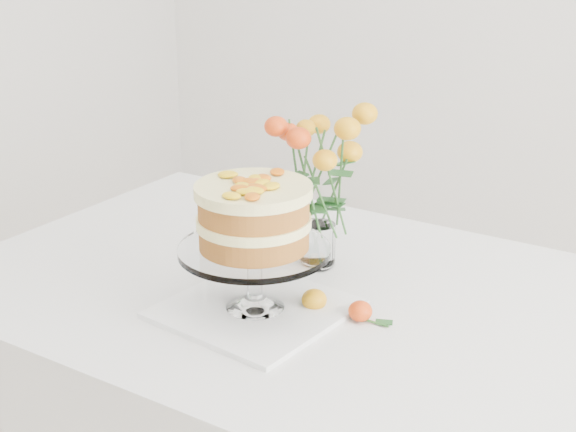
% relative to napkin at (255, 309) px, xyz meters
% --- Properties ---
extents(table, '(1.43, 0.93, 0.76)m').
position_rel_napkin_xyz_m(table, '(0.03, 0.14, -0.09)').
color(table, tan).
rests_on(table, ground).
extents(napkin, '(0.33, 0.33, 0.01)m').
position_rel_napkin_xyz_m(napkin, '(0.00, 0.00, 0.00)').
color(napkin, white).
rests_on(napkin, table).
extents(cake_stand, '(0.28, 0.28, 0.25)m').
position_rel_napkin_xyz_m(cake_stand, '(0.00, 0.00, 0.17)').
color(cake_stand, white).
rests_on(cake_stand, napkin).
extents(rose_vase, '(0.28, 0.28, 0.38)m').
position_rel_napkin_xyz_m(rose_vase, '(-0.01, 0.24, 0.22)').
color(rose_vase, white).
rests_on(rose_vase, table).
extents(loose_rose_near, '(0.08, 0.05, 0.04)m').
position_rel_napkin_xyz_m(loose_rose_near, '(0.09, 0.07, 0.01)').
color(loose_rose_near, orange).
rests_on(loose_rose_near, table).
extents(loose_rose_far, '(0.08, 0.04, 0.04)m').
position_rel_napkin_xyz_m(loose_rose_far, '(0.18, 0.07, 0.01)').
color(loose_rose_far, red).
rests_on(loose_rose_far, table).
extents(stray_petal_a, '(0.03, 0.02, 0.00)m').
position_rel_napkin_xyz_m(stray_petal_a, '(-0.09, 0.04, -0.00)').
color(stray_petal_a, yellow).
rests_on(stray_petal_a, table).
extents(stray_petal_b, '(0.03, 0.02, 0.00)m').
position_rel_napkin_xyz_m(stray_petal_b, '(0.01, -0.00, -0.00)').
color(stray_petal_b, yellow).
rests_on(stray_petal_b, table).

